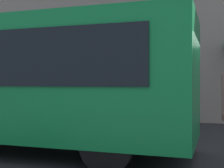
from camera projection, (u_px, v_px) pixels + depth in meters
ground_plane at (166, 158)px, 6.75m from camera, size 60.00×60.00×0.00m
red_bus at (4, 80)px, 7.66m from camera, size 9.05×2.54×3.08m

